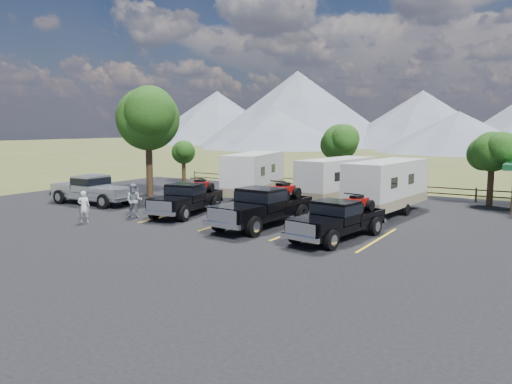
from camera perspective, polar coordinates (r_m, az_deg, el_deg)
The scene contains 18 objects.
ground at distance 22.19m, azimuth -4.57°, elevation -5.71°, with size 320.00×320.00×0.00m, color #4E5A26.
asphalt_lot at distance 24.61m, azimuth -0.43°, elevation -4.32°, with size 44.00×34.00×0.04m, color black.
stall_lines at distance 25.44m, azimuth 0.77°, elevation -3.87°, with size 12.12×5.50×0.01m.
tree_big_nw at distance 36.63m, azimuth -12.27°, elevation 8.17°, with size 5.54×5.18×7.84m.
tree_ne_a at distance 34.67m, azimuth 25.36°, elevation 4.17°, with size 3.11×2.92×4.76m.
tree_north at distance 39.34m, azimuth 9.55°, elevation 5.61°, with size 3.46×3.24×5.25m.
tree_nw_small at distance 44.95m, azimuth -8.30°, elevation 4.51°, with size 2.59×2.43×3.85m.
rail_fence at distance 37.76m, azimuth 14.81°, elevation 0.47°, with size 36.12×0.12×1.00m.
mountain_range at distance 125.09m, azimuth 22.49°, elevation 8.22°, with size 209.00×71.00×20.00m.
rig_left at distance 28.87m, azimuth -7.86°, elevation -0.65°, with size 2.94×6.23×2.00m.
rig_center at distance 25.11m, azimuth 0.89°, elevation -1.57°, with size 2.70×6.75×2.21m.
rig_right at distance 22.67m, azimuth 9.41°, elevation -2.97°, with size 2.78×6.06×1.95m.
trailer_left at distance 34.78m, azimuth -0.21°, elevation 1.96°, with size 4.10×9.14×3.18m.
trailer_center at distance 33.08m, azimuth 9.18°, elevation 1.36°, with size 3.10×8.52×2.94m.
trailer_right at distance 29.49m, azimuth 14.72°, elevation 0.62°, with size 2.99×8.93×3.09m.
pickup_silver at distance 33.98m, azimuth -18.14°, elevation 0.29°, with size 6.33×2.36×1.88m.
person_a at distance 27.58m, azimuth -19.07°, elevation -1.61°, with size 0.62×0.41×1.70m, color silver.
person_b at distance 28.37m, azimuth -13.75°, elevation -0.98°, with size 0.92×0.72×1.89m, color gray.
Camera 1 is at (12.80, -17.41, 5.06)m, focal length 35.00 mm.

